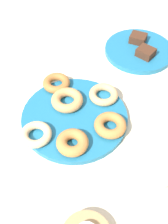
{
  "coord_description": "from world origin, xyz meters",
  "views": [
    {
      "loc": [
        0.44,
        0.24,
        0.63
      ],
      "look_at": [
        0.0,
        0.03,
        0.05
      ],
      "focal_mm": 44.45,
      "sensor_mm": 36.0,
      "label": 1
    }
  ],
  "objects_px": {
    "cake_plate": "(139,50)",
    "brownie_far": "(146,52)",
    "donut_2": "(72,142)",
    "donut_0": "(110,126)",
    "donut_1": "(104,95)",
    "donut_3": "(36,134)",
    "donut_5": "(56,83)",
    "brownie_near": "(138,38)",
    "donut_plate": "(75,117)",
    "donut_4": "(67,100)"
  },
  "relations": [
    {
      "from": "cake_plate",
      "to": "brownie_far",
      "type": "xyz_separation_m",
      "value": [
        0.03,
        0.03,
        0.02
      ]
    },
    {
      "from": "donut_2",
      "to": "cake_plate",
      "type": "xyz_separation_m",
      "value": [
        -0.47,
        0.03,
        -0.02
      ]
    },
    {
      "from": "donut_0",
      "to": "donut_1",
      "type": "bearing_deg",
      "value": -149.33
    },
    {
      "from": "donut_0",
      "to": "donut_1",
      "type": "xyz_separation_m",
      "value": [
        -0.1,
        -0.06,
        -0.0
      ]
    },
    {
      "from": "donut_0",
      "to": "donut_3",
      "type": "relative_size",
      "value": 1.05
    },
    {
      "from": "donut_3",
      "to": "donut_5",
      "type": "relative_size",
      "value": 1.01
    },
    {
      "from": "donut_0",
      "to": "donut_2",
      "type": "height_order",
      "value": "donut_2"
    },
    {
      "from": "donut_5",
      "to": "donut_2",
      "type": "bearing_deg",
      "value": 38.94
    },
    {
      "from": "cake_plate",
      "to": "brownie_near",
      "type": "relative_size",
      "value": 4.38
    },
    {
      "from": "donut_plate",
      "to": "donut_5",
      "type": "bearing_deg",
      "value": -129.1
    },
    {
      "from": "donut_0",
      "to": "cake_plate",
      "type": "relative_size",
      "value": 0.36
    },
    {
      "from": "cake_plate",
      "to": "brownie_near",
      "type": "xyz_separation_m",
      "value": [
        -0.04,
        -0.02,
        0.02
      ]
    },
    {
      "from": "cake_plate",
      "to": "brownie_near",
      "type": "height_order",
      "value": "brownie_near"
    },
    {
      "from": "donut_1",
      "to": "brownie_near",
      "type": "relative_size",
      "value": 1.57
    },
    {
      "from": "donut_1",
      "to": "donut_4",
      "type": "distance_m",
      "value": 0.11
    },
    {
      "from": "donut_plate",
      "to": "donut_5",
      "type": "relative_size",
      "value": 3.62
    },
    {
      "from": "donut_3",
      "to": "donut_0",
      "type": "bearing_deg",
      "value": 122.77
    },
    {
      "from": "donut_1",
      "to": "donut_5",
      "type": "xyz_separation_m",
      "value": [
        0.02,
        -0.15,
        0.0
      ]
    },
    {
      "from": "donut_2",
      "to": "donut_4",
      "type": "bearing_deg",
      "value": -147.72
    },
    {
      "from": "donut_2",
      "to": "donut_5",
      "type": "relative_size",
      "value": 1.01
    },
    {
      "from": "donut_plate",
      "to": "donut_3",
      "type": "bearing_deg",
      "value": -28.58
    },
    {
      "from": "cake_plate",
      "to": "donut_plate",
      "type": "bearing_deg",
      "value": -11.22
    },
    {
      "from": "donut_4",
      "to": "donut_5",
      "type": "bearing_deg",
      "value": -128.66
    },
    {
      "from": "donut_3",
      "to": "donut_5",
      "type": "xyz_separation_m",
      "value": [
        -0.19,
        -0.04,
        0.0
      ]
    },
    {
      "from": "donut_1",
      "to": "donut_4",
      "type": "height_order",
      "value": "donut_4"
    },
    {
      "from": "donut_0",
      "to": "brownie_far",
      "type": "distance_m",
      "value": 0.35
    },
    {
      "from": "donut_plate",
      "to": "donut_4",
      "type": "height_order",
      "value": "donut_4"
    },
    {
      "from": "donut_4",
      "to": "cake_plate",
      "type": "height_order",
      "value": "donut_4"
    },
    {
      "from": "brownie_near",
      "to": "brownie_far",
      "type": "height_order",
      "value": "same"
    },
    {
      "from": "donut_3",
      "to": "brownie_far",
      "type": "relative_size",
      "value": 1.52
    },
    {
      "from": "donut_0",
      "to": "brownie_near",
      "type": "relative_size",
      "value": 1.59
    },
    {
      "from": "donut_0",
      "to": "cake_plate",
      "type": "xyz_separation_m",
      "value": [
        -0.38,
        -0.03,
        -0.02
      ]
    },
    {
      "from": "donut_plate",
      "to": "brownie_near",
      "type": "bearing_deg",
      "value": 172.25
    },
    {
      "from": "donut_0",
      "to": "donut_2",
      "type": "distance_m",
      "value": 0.12
    },
    {
      "from": "donut_2",
      "to": "donut_5",
      "type": "bearing_deg",
      "value": -141.06
    },
    {
      "from": "donut_3",
      "to": "donut_4",
      "type": "height_order",
      "value": "donut_4"
    },
    {
      "from": "cake_plate",
      "to": "brownie_far",
      "type": "relative_size",
      "value": 4.38
    },
    {
      "from": "donut_4",
      "to": "brownie_near",
      "type": "distance_m",
      "value": 0.39
    },
    {
      "from": "donut_plate",
      "to": "brownie_near",
      "type": "distance_m",
      "value": 0.42
    },
    {
      "from": "brownie_near",
      "to": "brownie_far",
      "type": "bearing_deg",
      "value": 36.03
    },
    {
      "from": "donut_0",
      "to": "donut_5",
      "type": "distance_m",
      "value": 0.23
    },
    {
      "from": "donut_5",
      "to": "donut_plate",
      "type": "bearing_deg",
      "value": 50.9
    },
    {
      "from": "donut_2",
      "to": "brownie_near",
      "type": "relative_size",
      "value": 1.52
    },
    {
      "from": "donut_2",
      "to": "cake_plate",
      "type": "distance_m",
      "value": 0.47
    },
    {
      "from": "donut_0",
      "to": "donut_2",
      "type": "xyz_separation_m",
      "value": [
        0.09,
        -0.07,
        0.0
      ]
    },
    {
      "from": "donut_4",
      "to": "brownie_far",
      "type": "bearing_deg",
      "value": 155.03
    },
    {
      "from": "donut_5",
      "to": "donut_3",
      "type": "bearing_deg",
      "value": 12.68
    },
    {
      "from": "donut_4",
      "to": "brownie_near",
      "type": "bearing_deg",
      "value": 165.78
    },
    {
      "from": "brownie_far",
      "to": "donut_1",
      "type": "bearing_deg",
      "value": -13.23
    },
    {
      "from": "donut_0",
      "to": "cake_plate",
      "type": "height_order",
      "value": "donut_0"
    }
  ]
}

